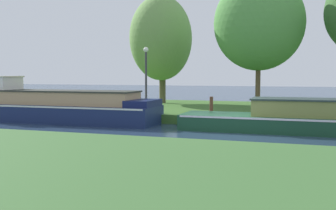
{
  "coord_description": "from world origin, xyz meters",
  "views": [
    {
      "loc": [
        2.58,
        -14.77,
        2.18
      ],
      "look_at": [
        -2.78,
        1.2,
        0.9
      ],
      "focal_mm": 43.59,
      "sensor_mm": 36.0,
      "label": 1
    }
  ],
  "objects_px": {
    "willow_tree_centre": "(259,23)",
    "lamp_post": "(146,71)",
    "navy_barge": "(53,107)",
    "willow_tree_left": "(161,38)",
    "mooring_post_near": "(211,106)",
    "forest_narrowboat": "(321,119)"
  },
  "relations": [
    {
      "from": "willow_tree_centre",
      "to": "lamp_post",
      "type": "relative_size",
      "value": 2.27
    },
    {
      "from": "willow_tree_centre",
      "to": "lamp_post",
      "type": "height_order",
      "value": "willow_tree_centre"
    },
    {
      "from": "navy_barge",
      "to": "willow_tree_left",
      "type": "distance_m",
      "value": 8.78
    },
    {
      "from": "willow_tree_centre",
      "to": "navy_barge",
      "type": "bearing_deg",
      "value": -145.75
    },
    {
      "from": "willow_tree_left",
      "to": "mooring_post_near",
      "type": "height_order",
      "value": "willow_tree_left"
    },
    {
      "from": "mooring_post_near",
      "to": "lamp_post",
      "type": "bearing_deg",
      "value": 169.08
    },
    {
      "from": "navy_barge",
      "to": "willow_tree_centre",
      "type": "distance_m",
      "value": 11.19
    },
    {
      "from": "willow_tree_centre",
      "to": "mooring_post_near",
      "type": "distance_m",
      "value": 6.29
    },
    {
      "from": "forest_narrowboat",
      "to": "willow_tree_centre",
      "type": "distance_m",
      "value": 7.83
    },
    {
      "from": "willow_tree_left",
      "to": "willow_tree_centre",
      "type": "xyz_separation_m",
      "value": [
        5.99,
        -1.69,
        0.47
      ]
    },
    {
      "from": "lamp_post",
      "to": "mooring_post_near",
      "type": "height_order",
      "value": "lamp_post"
    },
    {
      "from": "willow_tree_left",
      "to": "lamp_post",
      "type": "xyz_separation_m",
      "value": [
        1.26,
        -5.68,
        -2.04
      ]
    },
    {
      "from": "willow_tree_centre",
      "to": "mooring_post_near",
      "type": "xyz_separation_m",
      "value": [
        -1.46,
        -4.62,
        -4.01
      ]
    },
    {
      "from": "forest_narrowboat",
      "to": "lamp_post",
      "type": "relative_size",
      "value": 3.3
    },
    {
      "from": "navy_barge",
      "to": "willow_tree_centre",
      "type": "relative_size",
      "value": 1.5
    },
    {
      "from": "willow_tree_left",
      "to": "willow_tree_centre",
      "type": "relative_size",
      "value": 0.95
    },
    {
      "from": "forest_narrowboat",
      "to": "mooring_post_near",
      "type": "height_order",
      "value": "forest_narrowboat"
    },
    {
      "from": "navy_barge",
      "to": "mooring_post_near",
      "type": "height_order",
      "value": "navy_barge"
    },
    {
      "from": "willow_tree_left",
      "to": "mooring_post_near",
      "type": "bearing_deg",
      "value": -54.34
    },
    {
      "from": "forest_narrowboat",
      "to": "lamp_post",
      "type": "bearing_deg",
      "value": 166.38
    },
    {
      "from": "forest_narrowboat",
      "to": "willow_tree_centre",
      "type": "height_order",
      "value": "willow_tree_centre"
    },
    {
      "from": "navy_barge",
      "to": "forest_narrowboat",
      "type": "distance_m",
      "value": 11.53
    }
  ]
}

